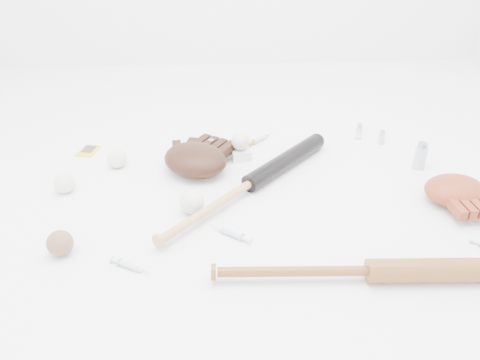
{
  "coord_description": "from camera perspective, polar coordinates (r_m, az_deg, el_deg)",
  "views": [
    {
      "loc": [
        -0.09,
        -1.29,
        0.89
      ],
      "look_at": [
        -0.01,
        0.05,
        0.06
      ],
      "focal_mm": 35.0,
      "sensor_mm": 36.0,
      "label": 1
    }
  ],
  "objects": [
    {
      "name": "bat_dark",
      "position": [
        1.61,
        1.26,
        -0.39
      ],
      "size": [
        0.66,
        0.69,
        0.07
      ],
      "primitive_type": null,
      "rotation": [
        0.0,
        0.0,
        0.81
      ],
      "color": "black",
      "rests_on": "ground"
    },
    {
      "name": "bat_wood",
      "position": [
        1.31,
        15.63,
        -10.62
      ],
      "size": [
        0.89,
        0.11,
        0.07
      ],
      "primitive_type": null,
      "rotation": [
        0.0,
        0.0,
        -0.04
      ],
      "color": "brown",
      "rests_on": "ground"
    },
    {
      "name": "glove_dark",
      "position": [
        1.72,
        -5.46,
        2.55
      ],
      "size": [
        0.4,
        0.4,
        0.1
      ],
      "primitive_type": null,
      "rotation": [
        0.0,
        0.0,
        -0.59
      ],
      "color": "black",
      "rests_on": "ground"
    },
    {
      "name": "glove_tan",
      "position": [
        1.71,
        24.76,
        -1.12
      ],
      "size": [
        0.26,
        0.26,
        0.09
      ],
      "primitive_type": null,
      "rotation": [
        0.0,
        0.0,
        3.21
      ],
      "color": "maroon",
      "rests_on": "ground"
    },
    {
      "name": "trading_card",
      "position": [
        1.97,
        -18.01,
        3.38
      ],
      "size": [
        0.09,
        0.11,
        0.01
      ],
      "primitive_type": "cube",
      "rotation": [
        0.0,
        0.0,
        -0.22
      ],
      "color": "gold",
      "rests_on": "ground"
    },
    {
      "name": "pedestal",
      "position": [
        1.82,
        0.04,
        3.23
      ],
      "size": [
        0.08,
        0.08,
        0.04
      ],
      "primitive_type": "cube",
      "rotation": [
        0.0,
        0.0,
        0.19
      ],
      "color": "white",
      "rests_on": "ground"
    },
    {
      "name": "baseball_on_pedestal",
      "position": [
        1.8,
        0.04,
        4.78
      ],
      "size": [
        0.07,
        0.07,
        0.07
      ],
      "primitive_type": "sphere",
      "color": "silver",
      "rests_on": "pedestal"
    },
    {
      "name": "baseball_left",
      "position": [
        1.72,
        -20.63,
        -0.32
      ],
      "size": [
        0.07,
        0.07,
        0.07
      ],
      "primitive_type": "sphere",
      "color": "silver",
      "rests_on": "ground"
    },
    {
      "name": "baseball_upper",
      "position": [
        1.81,
        -14.76,
        2.56
      ],
      "size": [
        0.07,
        0.07,
        0.07
      ],
      "primitive_type": "sphere",
      "color": "silver",
      "rests_on": "ground"
    },
    {
      "name": "baseball_mid",
      "position": [
        1.51,
        -5.9,
        -2.65
      ],
      "size": [
        0.08,
        0.08,
        0.08
      ],
      "primitive_type": "sphere",
      "color": "silver",
      "rests_on": "ground"
    },
    {
      "name": "baseball_aged",
      "position": [
        1.43,
        -21.1,
        -7.19
      ],
      "size": [
        0.07,
        0.07,
        0.07
      ],
      "primitive_type": "sphere",
      "color": "brown",
      "rests_on": "ground"
    },
    {
      "name": "syringe_0",
      "position": [
        1.35,
        -13.37,
        -10.14
      ],
      "size": [
        0.14,
        0.09,
        0.02
      ],
      "primitive_type": null,
      "rotation": [
        0.0,
        0.0,
        -0.51
      ],
      "color": "#ADBCC6",
      "rests_on": "ground"
    },
    {
      "name": "syringe_1",
      "position": [
        1.42,
        -1.02,
        -6.56
      ],
      "size": [
        0.14,
        0.11,
        0.02
      ],
      "primitive_type": null,
      "rotation": [
        0.0,
        0.0,
        2.51
      ],
      "color": "#ADBCC6",
      "rests_on": "ground"
    },
    {
      "name": "syringe_2",
      "position": [
        1.96,
        2.4,
        4.99
      ],
      "size": [
        0.14,
        0.13,
        0.02
      ],
      "primitive_type": null,
      "rotation": [
        0.0,
        0.0,
        0.75
      ],
      "color": "#ADBCC6",
      "rests_on": "ground"
    },
    {
      "name": "vial_0",
      "position": [
        2.03,
        14.31,
        5.76
      ],
      "size": [
        0.03,
        0.03,
        0.07
      ],
      "primitive_type": "cylinder",
      "color": "#B2BCC4",
      "rests_on": "ground"
    },
    {
      "name": "vial_1",
      "position": [
        2.01,
        16.9,
        5.0
      ],
      "size": [
        0.02,
        0.02,
        0.06
      ],
      "primitive_type": "cylinder",
      "color": "#B2BCC4",
      "rests_on": "ground"
    },
    {
      "name": "vial_2",
      "position": [
        1.83,
        -3.52,
        3.93
      ],
      "size": [
        0.03,
        0.03,
        0.07
      ],
      "primitive_type": "cylinder",
      "color": "#B2BCC4",
      "rests_on": "ground"
    },
    {
      "name": "vial_3",
      "position": [
        1.87,
        21.16,
        2.8
      ],
      "size": [
        0.04,
        0.04,
        0.1
      ],
      "primitive_type": "cylinder",
      "color": "#B2BCC4",
      "rests_on": "ground"
    }
  ]
}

